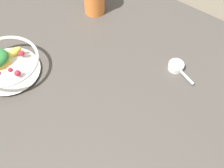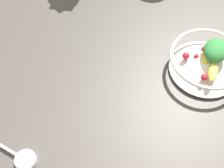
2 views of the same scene
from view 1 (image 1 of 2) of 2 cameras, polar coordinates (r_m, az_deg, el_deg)
name	(u,v)px [view 1 (image 1 of 2)]	position (r m, az deg, el deg)	size (l,w,h in m)	color
ground_plane	(81,98)	(1.01, -5.64, -2.62)	(6.00, 6.00, 0.00)	#665B4C
countertop	(81,95)	(0.99, -5.73, -2.05)	(1.13, 1.13, 0.04)	#47423D
fruit_bowl	(6,64)	(1.04, -18.77, 3.45)	(0.21, 0.21, 0.09)	silver
measuring_scoop	(177,67)	(1.04, 11.74, 3.09)	(0.06, 0.11, 0.02)	white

